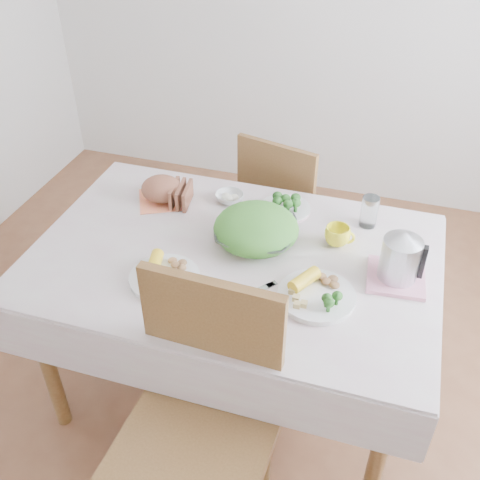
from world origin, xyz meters
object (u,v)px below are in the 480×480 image
(chair_near, at_px, (190,462))
(chair_far, at_px, (291,209))
(electric_kettle, at_px, (401,252))
(salad_bowl, at_px, (256,234))
(dinner_plate_left, at_px, (165,278))
(yellow_mug, at_px, (337,236))
(dining_table, at_px, (234,327))
(dinner_plate_right, at_px, (316,296))

(chair_near, bearing_deg, chair_far, 93.08)
(electric_kettle, bearing_deg, salad_bowl, 156.53)
(dinner_plate_left, distance_m, yellow_mug, 0.67)
(chair_far, distance_m, dinner_plate_left, 1.07)
(chair_near, xyz_separation_m, yellow_mug, (0.28, 0.85, 0.34))
(chair_far, bearing_deg, chair_near, 105.14)
(chair_near, bearing_deg, salad_bowl, 93.34)
(salad_bowl, relative_size, yellow_mug, 3.10)
(chair_far, bearing_deg, salad_bowl, 104.85)
(chair_near, distance_m, chair_far, 1.46)
(salad_bowl, bearing_deg, chair_near, -88.95)
(chair_far, bearing_deg, dinner_plate_left, 90.89)
(electric_kettle, bearing_deg, dining_table, 166.69)
(dinner_plate_right, relative_size, yellow_mug, 2.72)
(chair_near, distance_m, salad_bowl, 0.84)
(dining_table, relative_size, dinner_plate_left, 5.61)
(chair_near, relative_size, dinner_plate_right, 3.89)
(chair_near, bearing_deg, electric_kettle, 56.19)
(chair_far, bearing_deg, dining_table, 100.50)
(chair_far, height_order, yellow_mug, chair_far)
(dining_table, xyz_separation_m, chair_near, (0.07, -0.67, 0.09))
(chair_near, distance_m, dinner_plate_right, 0.67)
(dining_table, xyz_separation_m, salad_bowl, (0.06, 0.10, 0.42))
(dining_table, height_order, dinner_plate_right, dinner_plate_right)
(dinner_plate_left, bearing_deg, salad_bowl, 51.42)
(yellow_mug, bearing_deg, electric_kettle, -31.15)
(yellow_mug, height_order, electric_kettle, electric_kettle)
(dinner_plate_right, xyz_separation_m, yellow_mug, (0.01, 0.32, 0.03))
(salad_bowl, bearing_deg, dinner_plate_left, -128.58)
(salad_bowl, bearing_deg, electric_kettle, -6.45)
(dinner_plate_right, height_order, electric_kettle, electric_kettle)
(chair_far, xyz_separation_m, salad_bowl, (0.01, -0.69, 0.33))
(chair_near, xyz_separation_m, dinner_plate_left, (-0.26, 0.46, 0.31))
(dining_table, xyz_separation_m, chair_far, (0.05, 0.79, 0.09))
(salad_bowl, distance_m, electric_kettle, 0.54)
(chair_near, relative_size, yellow_mug, 10.60)
(dinner_plate_right, bearing_deg, chair_near, -117.06)
(dinner_plate_left, bearing_deg, yellow_mug, 35.67)
(chair_near, height_order, chair_far, chair_near)
(salad_bowl, distance_m, dinner_plate_right, 0.37)
(salad_bowl, distance_m, yellow_mug, 0.31)
(chair_far, bearing_deg, yellow_mug, 130.67)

